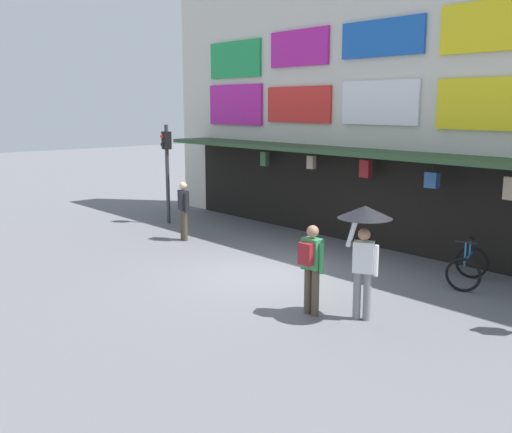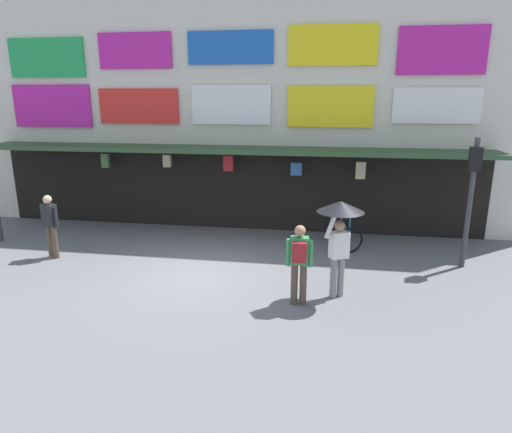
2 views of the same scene
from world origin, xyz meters
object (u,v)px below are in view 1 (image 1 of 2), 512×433
Objects in this scene: bicycle_parked at (468,267)px; pedestrian_with_umbrella at (364,230)px; traffic_light_near at (167,158)px; pedestrian_in_yellow at (311,263)px; pedestrian_in_blue at (184,208)px.

bicycle_parked is 0.64× the size of pedestrian_with_umbrella.
traffic_light_near is 10.12m from bicycle_parked.
bicycle_parked is 4.02m from pedestrian_in_yellow.
pedestrian_in_blue is at bearing 170.54° from pedestrian_with_umbrella.
bicycle_parked is at bearing 6.36° from traffic_light_near.
pedestrian_with_umbrella is at bearing -12.99° from traffic_light_near.
pedestrian_with_umbrella is at bearing 33.72° from pedestrian_in_yellow.
pedestrian_in_blue is 1.00× the size of pedestrian_in_yellow.
pedestrian_in_yellow is 1.14m from pedestrian_with_umbrella.
pedestrian_with_umbrella reaches higher than pedestrian_in_yellow.
pedestrian_in_blue is 0.81× the size of pedestrian_with_umbrella.
traffic_light_near reaches higher than pedestrian_with_umbrella.
pedestrian_in_blue is 6.79m from pedestrian_in_yellow.
pedestrian_in_yellow is at bearing -104.26° from bicycle_parked.
bicycle_parked is 3.57m from pedestrian_with_umbrella.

